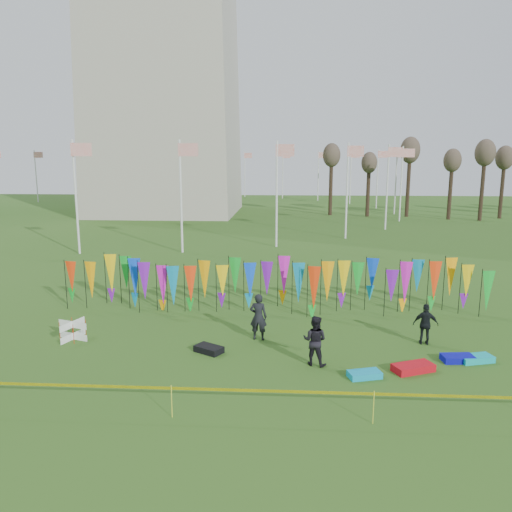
# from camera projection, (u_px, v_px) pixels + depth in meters

# --- Properties ---
(ground) EXTENTS (160.00, 160.00, 0.00)m
(ground) POSITION_uv_depth(u_px,v_px,m) (259.00, 380.00, 15.25)
(ground) COLOR #2A5518
(ground) RESTS_ON ground
(flagpole_ring) EXTENTS (57.40, 56.16, 8.00)m
(flagpole_ring) POSITION_uv_depth(u_px,v_px,m) (169.00, 181.00, 62.36)
(flagpole_ring) COLOR silver
(flagpole_ring) RESTS_ON ground
(banner_row) EXTENTS (18.64, 0.64, 2.25)m
(banner_row) POSITION_uv_depth(u_px,v_px,m) (275.00, 281.00, 21.98)
(banner_row) COLOR black
(banner_row) RESTS_ON ground
(caution_tape_near) EXTENTS (26.00, 0.02, 0.90)m
(caution_tape_near) POSITION_uv_depth(u_px,v_px,m) (246.00, 392.00, 12.80)
(caution_tape_near) COLOR #F0EF05
(caution_tape_near) RESTS_ON ground
(box_kite) EXTENTS (0.66, 0.66, 0.74)m
(box_kite) POSITION_uv_depth(u_px,v_px,m) (73.00, 330.00, 18.61)
(box_kite) COLOR red
(box_kite) RESTS_ON ground
(person_left) EXTENTS (0.69, 0.53, 1.77)m
(person_left) POSITION_uv_depth(u_px,v_px,m) (258.00, 317.00, 18.55)
(person_left) COLOR black
(person_left) RESTS_ON ground
(person_mid) EXTENTS (0.93, 0.74, 1.67)m
(person_mid) POSITION_uv_depth(u_px,v_px,m) (315.00, 340.00, 16.27)
(person_mid) COLOR black
(person_mid) RESTS_ON ground
(person_right) EXTENTS (0.95, 0.63, 1.51)m
(person_right) POSITION_uv_depth(u_px,v_px,m) (426.00, 324.00, 18.11)
(person_right) COLOR black
(person_right) RESTS_ON ground
(kite_bag_turquoise) EXTENTS (1.10, 0.76, 0.20)m
(kite_bag_turquoise) POSITION_uv_depth(u_px,v_px,m) (364.00, 374.00, 15.43)
(kite_bag_turquoise) COLOR #0EA6D4
(kite_bag_turquoise) RESTS_ON ground
(kite_bag_blue) EXTENTS (1.09, 0.64, 0.22)m
(kite_bag_blue) POSITION_uv_depth(u_px,v_px,m) (458.00, 358.00, 16.65)
(kite_bag_blue) COLOR #0B0CB7
(kite_bag_blue) RESTS_ON ground
(kite_bag_red) EXTENTS (1.44, 1.07, 0.24)m
(kite_bag_red) POSITION_uv_depth(u_px,v_px,m) (413.00, 368.00, 15.88)
(kite_bag_red) COLOR red
(kite_bag_red) RESTS_ON ground
(kite_bag_black) EXTENTS (1.12, 0.98, 0.22)m
(kite_bag_black) POSITION_uv_depth(u_px,v_px,m) (209.00, 349.00, 17.46)
(kite_bag_black) COLOR black
(kite_bag_black) RESTS_ON ground
(kite_bag_teal) EXTENTS (1.21, 0.81, 0.21)m
(kite_bag_teal) POSITION_uv_depth(u_px,v_px,m) (476.00, 359.00, 16.64)
(kite_bag_teal) COLOR #0DB5BD
(kite_bag_teal) RESTS_ON ground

